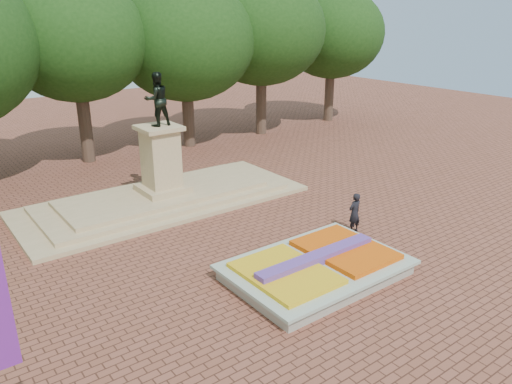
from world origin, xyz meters
The scene contains 5 objects.
ground centered at (0.00, 0.00, 0.00)m, with size 90.00×90.00×0.00m, color brown.
flower_bed centered at (1.03, -2.00, 0.38)m, with size 6.30×4.30×0.91m.
monument centered at (0.00, 8.00, 0.88)m, with size 14.00×6.00×6.40m.
tree_row_back centered at (2.33, 18.00, 6.67)m, with size 44.80×8.80×10.43m.
pedestrian centered at (4.95, -0.15, 0.89)m, with size 0.65×0.43×1.79m, color black.
Camera 1 is at (-10.26, -13.42, 9.10)m, focal length 35.00 mm.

